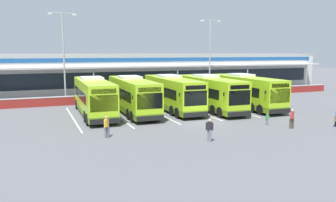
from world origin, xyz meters
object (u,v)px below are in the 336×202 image
coach_bus_leftmost (94,98)px  pedestrian_in_dark_coat (292,118)px  coach_bus_right_centre (209,93)px  pedestrian_near_bin (209,129)px  coach_bus_rightmost (245,92)px  coach_bus_left_centre (132,96)px  coach_bus_centre (172,94)px  pedestrian_child (267,119)px  lamp_post_west (64,52)px  lamp_post_centre (210,52)px  pedestrian_approaching_bus (106,126)px

coach_bus_leftmost → pedestrian_in_dark_coat: (14.10, -12.08, -0.91)m
coach_bus_leftmost → coach_bus_right_centre: size_ratio=1.00×
coach_bus_right_centre → pedestrian_near_bin: size_ratio=7.54×
coach_bus_rightmost → coach_bus_right_centre: bearing=177.6°
coach_bus_left_centre → coach_bus_right_centre: (8.41, -1.10, 0.00)m
coach_bus_centre → pedestrian_child: size_ratio=12.15×
coach_bus_rightmost → pedestrian_child: size_ratio=12.15×
coach_bus_left_centre → lamp_post_west: size_ratio=1.11×
coach_bus_centre → coach_bus_rightmost: size_ratio=1.00×
coach_bus_centre → pedestrian_in_dark_coat: coach_bus_centre is taller
lamp_post_west → lamp_post_centre: bearing=3.4°
pedestrian_near_bin → pedestrian_in_dark_coat: bearing=7.6°
coach_bus_rightmost → coach_bus_left_centre: bearing=174.3°
coach_bus_centre → pedestrian_approaching_bus: 13.08m
lamp_post_west → coach_bus_left_centre: bearing=-58.8°
coach_bus_centre → lamp_post_west: size_ratio=1.11×
pedestrian_in_dark_coat → coach_bus_leftmost: bearing=139.4°
pedestrian_in_dark_coat → coach_bus_centre: bearing=115.3°
coach_bus_centre → coach_bus_rightmost: same height
coach_bus_left_centre → pedestrian_child: bearing=-47.8°
coach_bus_centre → pedestrian_child: bearing=-65.4°
lamp_post_centre → coach_bus_left_centre: bearing=-144.2°
pedestrian_child → pedestrian_approaching_bus: pedestrian_approaching_bus is taller
pedestrian_child → lamp_post_centre: lamp_post_centre is taller
coach_bus_rightmost → pedestrian_approaching_bus: 19.27m
coach_bus_right_centre → pedestrian_in_dark_coat: size_ratio=7.54×
coach_bus_leftmost → coach_bus_rightmost: 16.91m
pedestrian_approaching_bus → lamp_post_west: lamp_post_west is taller
pedestrian_near_bin → pedestrian_approaching_bus: size_ratio=1.00×
coach_bus_left_centre → pedestrian_approaching_bus: bearing=-116.5°
coach_bus_centre → pedestrian_child: coach_bus_centre is taller
pedestrian_near_bin → lamp_post_west: bearing=108.8°
pedestrian_in_dark_coat → lamp_post_centre: lamp_post_centre is taller
coach_bus_left_centre → coach_bus_rightmost: same height
coach_bus_left_centre → pedestrian_approaching_bus: (-4.61, -9.24, -0.91)m
pedestrian_child → lamp_post_west: bearing=127.3°
pedestrian_child → coach_bus_centre: bearing=114.6°
coach_bus_rightmost → pedestrian_in_dark_coat: 10.99m
coach_bus_centre → pedestrian_in_dark_coat: bearing=-64.7°
pedestrian_child → lamp_post_centre: 22.42m
coach_bus_right_centre → pedestrian_in_dark_coat: coach_bus_right_centre is taller
pedestrian_child → pedestrian_in_dark_coat: bearing=-60.6°
coach_bus_left_centre → pedestrian_in_dark_coat: coach_bus_left_centre is taller
pedestrian_in_dark_coat → coach_bus_rightmost: bearing=75.5°
coach_bus_leftmost → coach_bus_left_centre: size_ratio=1.00×
coach_bus_centre → pedestrian_near_bin: 13.41m
lamp_post_centre → lamp_post_west: bearing=-176.6°
pedestrian_child → lamp_post_west: (-14.95, 19.64, 5.75)m
coach_bus_right_centre → pedestrian_in_dark_coat: (1.76, -10.80, -0.91)m
coach_bus_centre → pedestrian_child: 11.28m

